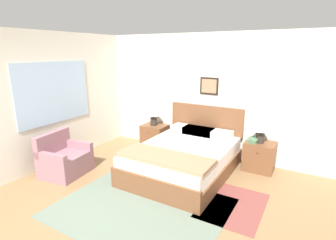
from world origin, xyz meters
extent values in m
plane|color=olive|center=(0.00, 0.00, 0.00)|extent=(16.00, 16.00, 0.00)
cube|color=silver|center=(0.00, 3.09, 1.30)|extent=(6.96, 0.06, 2.60)
cube|color=black|center=(0.19, 3.05, 1.52)|extent=(0.40, 0.02, 0.36)
cube|color=#9E7051|center=(0.19, 3.03, 1.52)|extent=(0.33, 0.00, 0.29)
cube|color=silver|center=(-2.31, 1.53, 1.30)|extent=(0.06, 5.46, 2.60)
cube|color=#9EBCDB|center=(-2.27, 1.13, 1.44)|extent=(0.02, 1.61, 1.18)
cube|color=slate|center=(0.15, 0.59, 0.00)|extent=(2.40, 1.90, 0.01)
cube|color=brown|center=(1.31, 1.33, 0.00)|extent=(0.86, 1.16, 0.01)
cube|color=brown|center=(0.17, 1.92, 0.14)|extent=(1.62, 2.16, 0.28)
cube|color=brown|center=(0.17, 0.87, 0.32)|extent=(1.62, 0.06, 0.08)
cube|color=white|center=(0.17, 1.92, 0.41)|extent=(1.55, 2.07, 0.25)
cube|color=brown|center=(0.17, 2.97, 0.82)|extent=(1.62, 0.06, 0.58)
cube|color=#9E7051|center=(0.17, 1.24, 0.56)|extent=(1.58, 0.61, 0.06)
cube|color=white|center=(-0.21, 2.74, 0.60)|extent=(0.52, 0.32, 0.14)
cube|color=white|center=(0.56, 2.74, 0.60)|extent=(0.52, 0.32, 0.14)
cube|color=#9E2D33|center=(0.17, 2.74, 0.60)|extent=(0.52, 0.32, 0.14)
cube|color=#9E2D33|center=(0.05, 2.74, 0.60)|extent=(0.52, 0.32, 0.14)
cube|color=#8E606B|center=(-1.70, 0.80, 0.20)|extent=(0.77, 0.87, 0.39)
cube|color=#8E606B|center=(-1.97, 0.76, 0.59)|extent=(0.23, 0.79, 0.38)
cube|color=#8E606B|center=(-1.75, 1.13, 0.46)|extent=(0.68, 0.19, 0.14)
cube|color=#8E606B|center=(-1.65, 0.46, 0.46)|extent=(0.68, 0.19, 0.14)
cube|color=brown|center=(-1.02, 2.78, 0.28)|extent=(0.56, 0.46, 0.55)
sphere|color=#332D28|center=(-1.02, 2.54, 0.43)|extent=(0.02, 0.02, 0.02)
cube|color=brown|center=(1.37, 2.78, 0.28)|extent=(0.56, 0.46, 0.55)
sphere|color=#332D28|center=(1.37, 2.54, 0.43)|extent=(0.02, 0.02, 0.02)
cylinder|color=#2D2823|center=(-1.04, 2.78, 0.64)|extent=(0.16, 0.16, 0.18)
cylinder|color=#2D2823|center=(-1.04, 2.78, 0.77)|extent=(0.02, 0.02, 0.06)
cone|color=silver|center=(-1.04, 2.78, 0.92)|extent=(0.33, 0.33, 0.25)
cylinder|color=#2D2823|center=(1.35, 2.78, 0.64)|extent=(0.16, 0.16, 0.18)
cylinder|color=#2D2823|center=(1.35, 2.78, 0.77)|extent=(0.02, 0.02, 0.06)
cone|color=silver|center=(1.35, 2.78, 0.92)|extent=(0.33, 0.33, 0.25)
cube|color=#4C7551|center=(1.24, 2.73, 0.57)|extent=(0.20, 0.24, 0.04)
cube|color=#4C7551|center=(1.24, 2.73, 0.61)|extent=(0.21, 0.26, 0.02)
cube|color=#4C7551|center=(1.24, 2.73, 0.63)|extent=(0.18, 0.23, 0.02)
camera|label=1|loc=(2.20, -2.14, 2.24)|focal=28.00mm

